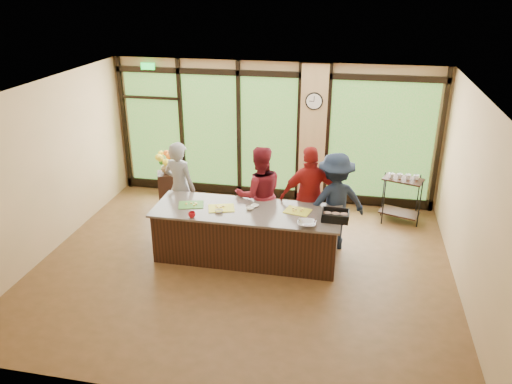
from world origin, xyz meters
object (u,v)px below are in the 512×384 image
at_px(bar_cart, 402,193).
at_px(island_base, 247,235).
at_px(cook_left, 180,188).
at_px(flower_stand, 169,191).
at_px(cook_right, 335,202).
at_px(roasting_pan, 335,217).

bearing_deg(bar_cart, island_base, -124.79).
bearing_deg(island_base, cook_left, 152.86).
height_order(cook_left, flower_stand, cook_left).
distance_m(cook_right, flower_stand, 3.66).
relative_size(cook_right, roasting_pan, 4.15).
bearing_deg(cook_left, island_base, 170.36).
relative_size(cook_right, flower_stand, 2.18).
distance_m(island_base, flower_stand, 2.62).
bearing_deg(roasting_pan, cook_right, 95.86).
xyz_separation_m(island_base, bar_cart, (2.72, 1.99, 0.17)).
xyz_separation_m(cook_right, bar_cart, (1.27, 1.32, -0.29)).
relative_size(roasting_pan, bar_cart, 0.42).
xyz_separation_m(island_base, flower_stand, (-2.05, 1.63, -0.03)).
distance_m(cook_left, roasting_pan, 3.06).
height_order(island_base, cook_right, cook_right).
relative_size(cook_right, bar_cart, 1.76).
xyz_separation_m(roasting_pan, bar_cart, (1.22, 2.07, -0.34)).
relative_size(island_base, cook_right, 1.72).
height_order(roasting_pan, flower_stand, roasting_pan).
relative_size(cook_left, roasting_pan, 4.17).
xyz_separation_m(cook_left, flower_stand, (-0.60, 0.89, -0.49)).
distance_m(cook_right, roasting_pan, 0.75).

